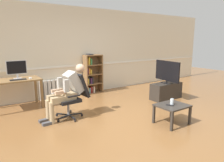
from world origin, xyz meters
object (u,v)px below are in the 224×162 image
(imac_monitor, at_px, (17,68))
(tv_stand, at_px, (166,91))
(bookshelf, at_px, (92,75))
(office_chair, at_px, (74,94))
(drinking_glass, at_px, (172,102))
(keyboard, at_px, (18,80))
(coffee_table, at_px, (172,108))
(computer_mouse, at_px, (30,78))
(tv_screen, at_px, (167,72))
(computer_desk, at_px, (16,84))
(spare_remote, at_px, (170,105))
(person_seated, at_px, (67,90))
(radiator, at_px, (55,89))

(imac_monitor, distance_m, tv_stand, 4.12)
(bookshelf, distance_m, office_chair, 2.09)
(imac_monitor, relative_size, drinking_glass, 3.75)
(imac_monitor, xyz_separation_m, drinking_glass, (2.37, -2.91, -0.55))
(keyboard, height_order, office_chair, office_chair)
(keyboard, bearing_deg, coffee_table, -48.23)
(computer_mouse, height_order, tv_screen, tv_screen)
(computer_desk, relative_size, coffee_table, 1.86)
(imac_monitor, height_order, spare_remote, imac_monitor)
(bookshelf, relative_size, person_seated, 1.07)
(tv_screen, relative_size, coffee_table, 1.52)
(computer_desk, height_order, imac_monitor, imac_monitor)
(radiator, bearing_deg, tv_stand, -35.71)
(office_chair, relative_size, tv_stand, 1.00)
(person_seated, distance_m, tv_stand, 3.02)
(bookshelf, relative_size, tv_screen, 1.36)
(computer_desk, height_order, bookshelf, bookshelf)
(person_seated, bearing_deg, office_chair, 90.00)
(computer_desk, bearing_deg, person_seated, -58.89)
(spare_remote, bearing_deg, computer_desk, 100.96)
(person_seated, distance_m, drinking_glass, 2.23)
(radiator, xyz_separation_m, office_chair, (-0.16, -1.70, 0.25))
(coffee_table, bearing_deg, computer_desk, 130.72)
(tv_stand, bearing_deg, drinking_glass, -135.84)
(imac_monitor, xyz_separation_m, keyboard, (-0.03, -0.22, -0.25))
(keyboard, xyz_separation_m, computer_mouse, (0.29, 0.02, 0.01))
(office_chair, bearing_deg, person_seated, -90.00)
(drinking_glass, bearing_deg, bookshelf, 92.36)
(tv_stand, xyz_separation_m, coffee_table, (-1.34, -1.31, 0.11))
(bookshelf, distance_m, tv_stand, 2.37)
(office_chair, bearing_deg, computer_desk, -147.08)
(tv_stand, xyz_separation_m, drinking_glass, (-1.35, -1.31, 0.24))
(imac_monitor, relative_size, coffee_table, 0.78)
(imac_monitor, bearing_deg, computer_mouse, -37.09)
(imac_monitor, height_order, tv_stand, imac_monitor)
(drinking_glass, bearing_deg, coffee_table, -11.57)
(imac_monitor, height_order, coffee_table, imac_monitor)
(person_seated, relative_size, coffee_table, 1.93)
(radiator, height_order, tv_screen, tv_screen)
(tv_stand, height_order, drinking_glass, drinking_glass)
(computer_desk, distance_m, spare_remote, 3.70)
(office_chair, relative_size, tv_screen, 1.05)
(person_seated, distance_m, coffee_table, 2.26)
(imac_monitor, distance_m, coffee_table, 3.82)
(tv_screen, xyz_separation_m, drinking_glass, (-1.35, -1.31, -0.34))
(computer_desk, xyz_separation_m, keyboard, (0.03, -0.14, 0.12))
(keyboard, distance_m, drinking_glass, 3.62)
(imac_monitor, bearing_deg, radiator, 16.48)
(computer_mouse, bearing_deg, coffee_table, -52.04)
(computer_mouse, relative_size, person_seated, 0.08)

